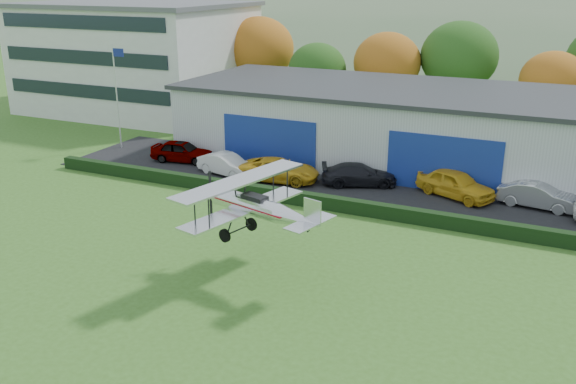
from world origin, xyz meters
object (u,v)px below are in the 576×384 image
at_px(hangar, 462,130).
at_px(office_block, 137,57).
at_px(car_0, 182,151).
at_px(car_1, 227,165).
at_px(car_5, 538,195).
at_px(biplane, 256,205).
at_px(car_4, 455,184).
at_px(flagpole, 117,87).
at_px(car_3, 359,174).
at_px(car_2, 279,170).

relative_size(hangar, office_block, 1.97).
bearing_deg(car_0, car_1, -115.58).
bearing_deg(car_0, hangar, -77.08).
bearing_deg(car_5, biplane, 151.26).
bearing_deg(office_block, car_1, -39.30).
distance_m(car_1, car_4, 14.96).
height_order(flagpole, car_3, flagpole).
xyz_separation_m(car_0, car_5, (24.08, 0.73, -0.03)).
distance_m(office_block, biplane, 39.63).
bearing_deg(office_block, car_0, -44.37).
bearing_deg(flagpole, car_2, -8.98).
bearing_deg(car_2, car_5, -90.70).
distance_m(office_block, car_1, 25.11).
distance_m(car_4, biplane, 15.80).
bearing_deg(flagpole, hangar, 13.51).
xyz_separation_m(car_4, car_5, (4.70, 0.19, -0.10)).
relative_size(hangar, flagpole, 5.08).
xyz_separation_m(flagpole, biplane, (19.78, -15.08, -1.35)).
xyz_separation_m(car_3, biplane, (-0.03, -14.10, 2.69)).
distance_m(car_0, car_2, 8.38).
distance_m(flagpole, car_2, 15.48).
bearing_deg(office_block, biplane, -45.19).
distance_m(flagpole, car_3, 20.24).
bearing_deg(biplane, office_block, 149.80).
relative_size(flagpole, car_5, 1.80).
height_order(office_block, car_2, office_block).
xyz_separation_m(car_0, car_1, (4.55, -1.40, -0.05)).
distance_m(office_block, car_5, 41.20).
bearing_deg(car_4, car_2, 122.93).
height_order(flagpole, biplane, flagpole).
distance_m(car_3, biplane, 14.36).
bearing_deg(flagpole, car_4, -1.58).
bearing_deg(car_4, biplane, -178.27).
xyz_separation_m(car_0, car_3, (13.35, 0.28, -0.07)).
xyz_separation_m(flagpole, car_0, (6.46, -1.26, -3.97)).
height_order(car_0, car_2, car_0).
height_order(office_block, flagpole, office_block).
bearing_deg(flagpole, car_1, -13.56).
bearing_deg(hangar, biplane, -103.62).
bearing_deg(biplane, car_1, 140.21).
distance_m(office_block, car_3, 31.55).
height_order(car_0, car_4, car_4).
xyz_separation_m(car_0, biplane, (13.32, -13.82, 2.62)).
bearing_deg(car_3, car_2, 81.56).
distance_m(hangar, car_4, 6.99).
xyz_separation_m(hangar, office_block, (-33.00, 7.02, 2.56)).
xyz_separation_m(flagpole, car_1, (11.01, -2.66, -4.02)).
bearing_deg(office_block, car_4, -21.99).
bearing_deg(car_0, car_3, -97.34).
relative_size(car_3, biplane, 0.66).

